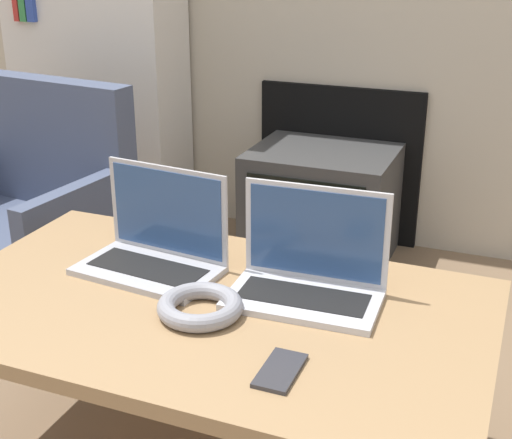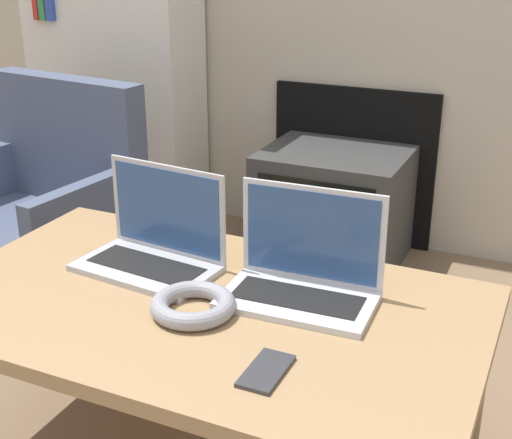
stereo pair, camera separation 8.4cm
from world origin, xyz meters
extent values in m
cube|color=black|center=(-0.12, 1.83, 0.33)|extent=(0.70, 0.03, 0.66)
cube|color=#9E7A51|center=(0.00, 0.30, 0.44)|extent=(1.28, 0.76, 0.04)
cylinder|color=#9E7A51|center=(-0.60, 0.63, 0.21)|extent=(0.04, 0.04, 0.42)
cylinder|color=#9E7A51|center=(0.60, 0.63, 0.21)|extent=(0.04, 0.04, 0.42)
cube|color=#B2B2B7|center=(-0.20, 0.38, 0.47)|extent=(0.37, 0.24, 0.02)
cube|color=black|center=(-0.20, 0.38, 0.48)|extent=(0.31, 0.14, 0.00)
cube|color=#B2B2B7|center=(-0.19, 0.48, 0.59)|extent=(0.35, 0.04, 0.24)
cube|color=#2D4C7F|center=(-0.19, 0.47, 0.59)|extent=(0.32, 0.04, 0.21)
cube|color=silver|center=(0.20, 0.38, 0.47)|extent=(0.36, 0.22, 0.02)
cube|color=black|center=(0.20, 0.38, 0.48)|extent=(0.30, 0.13, 0.00)
cube|color=silver|center=(0.20, 0.48, 0.59)|extent=(0.35, 0.02, 0.24)
cube|color=#2D4C7F|center=(0.20, 0.47, 0.59)|extent=(0.32, 0.02, 0.21)
torus|color=gray|center=(0.01, 0.24, 0.48)|extent=(0.19, 0.19, 0.04)
cube|color=#333338|center=(0.25, 0.10, 0.46)|extent=(0.07, 0.14, 0.01)
cube|color=#383838|center=(-0.12, 1.60, 0.23)|extent=(0.56, 0.46, 0.45)
cube|color=black|center=(-0.12, 1.37, 0.23)|extent=(0.46, 0.01, 0.35)
cube|color=#47516B|center=(-1.04, 0.86, 0.24)|extent=(0.74, 0.67, 0.08)
cube|color=#47516B|center=(-1.01, 1.11, 0.52)|extent=(0.68, 0.18, 0.48)
cube|color=#47516B|center=(-0.73, 0.83, 0.38)|extent=(0.12, 0.53, 0.20)
cylinder|color=#4C3828|center=(-0.75, 0.62, 0.10)|extent=(0.04, 0.04, 0.20)
cylinder|color=#4C3828|center=(-1.33, 1.11, 0.10)|extent=(0.04, 0.04, 0.20)
cylinder|color=#4C3828|center=(-0.75, 1.11, 0.10)|extent=(0.04, 0.04, 0.20)
cube|color=silver|center=(-1.18, 1.67, 0.82)|extent=(0.76, 0.30, 1.64)
cube|color=#2D479E|center=(-1.38, 1.51, 0.98)|extent=(0.04, 0.02, 0.16)
camera|label=1|loc=(0.64, -1.00, 1.25)|focal=50.00mm
camera|label=2|loc=(0.72, -0.97, 1.25)|focal=50.00mm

